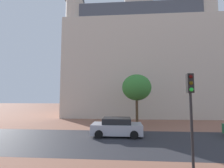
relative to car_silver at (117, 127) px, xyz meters
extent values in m
plane|color=#93604C|center=(-0.19, -1.40, -0.71)|extent=(120.00, 120.00, 0.00)
cube|color=#2D2D33|center=(-0.19, -1.49, -0.71)|extent=(120.00, 6.76, 0.00)
cube|color=beige|center=(3.17, 15.91, 7.09)|extent=(24.09, 13.21, 15.59)
cube|color=#4C515B|center=(3.17, 15.91, 16.08)|extent=(22.17, 12.15, 2.40)
cube|color=beige|center=(3.48, 15.91, 12.88)|extent=(4.97, 4.97, 27.18)
cylinder|color=beige|center=(-7.37, 10.81, 8.83)|extent=(2.80, 2.80, 19.09)
cylinder|color=beige|center=(13.72, 10.81, 9.33)|extent=(2.80, 2.80, 20.08)
cube|color=#B2B2BC|center=(0.00, 0.00, -0.12)|extent=(4.12, 1.86, 0.82)
cube|color=black|center=(0.00, 0.00, 0.52)|extent=(2.31, 1.64, 0.47)
cylinder|color=black|center=(1.36, 0.93, -0.39)|extent=(0.64, 0.22, 0.64)
cylinder|color=black|center=(1.36, -0.93, -0.39)|extent=(0.64, 0.22, 0.64)
cylinder|color=black|center=(-1.36, 0.93, -0.39)|extent=(0.64, 0.22, 0.64)
cylinder|color=black|center=(-1.36, -0.93, -0.39)|extent=(0.64, 0.22, 0.64)
cylinder|color=black|center=(3.63, -5.62, 0.99)|extent=(0.12, 0.12, 3.41)
cube|color=black|center=(3.63, -5.62, 3.14)|extent=(0.28, 0.24, 0.90)
sphere|color=#390606|center=(3.63, -5.75, 3.44)|extent=(0.18, 0.18, 0.18)
sphere|color=#3C3306|center=(3.63, -5.75, 3.14)|extent=(0.18, 0.18, 0.18)
sphere|color=green|center=(3.63, -5.75, 2.84)|extent=(0.18, 0.18, 0.18)
cylinder|color=#4C3823|center=(2.10, 4.82, 0.77)|extent=(0.30, 0.30, 2.96)
ellipsoid|color=#387F33|center=(2.10, 4.82, 3.59)|extent=(3.34, 3.34, 3.01)
camera|label=1|loc=(0.52, -12.95, 2.52)|focal=24.54mm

